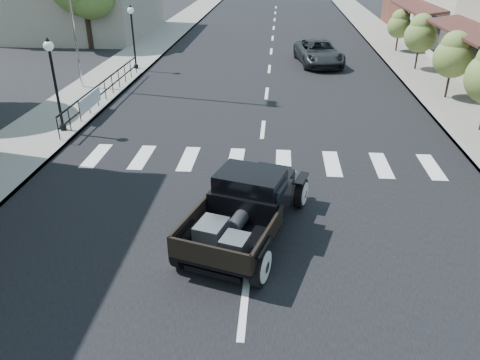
{
  "coord_description": "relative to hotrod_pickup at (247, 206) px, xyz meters",
  "views": [
    {
      "loc": [
        0.5,
        -10.23,
        6.5
      ],
      "look_at": [
        -0.38,
        0.62,
        1.0
      ],
      "focal_mm": 35.0,
      "sensor_mm": 36.0,
      "label": 1
    }
  ],
  "objects": [
    {
      "name": "ground",
      "position": [
        0.12,
        0.41,
        -0.84
      ],
      "size": [
        120.0,
        120.0,
        0.0
      ],
      "primitive_type": "plane",
      "color": "black",
      "rests_on": "ground"
    },
    {
      "name": "road",
      "position": [
        0.12,
        15.41,
        -0.83
      ],
      "size": [
        14.0,
        80.0,
        0.02
      ],
      "primitive_type": "cube",
      "color": "black",
      "rests_on": "ground"
    },
    {
      "name": "road_markings",
      "position": [
        0.12,
        10.41,
        -0.84
      ],
      "size": [
        12.0,
        60.0,
        0.06
      ],
      "primitive_type": null,
      "color": "silver",
      "rests_on": "ground"
    },
    {
      "name": "sidewalk_left",
      "position": [
        -8.38,
        15.41,
        -0.76
      ],
      "size": [
        3.0,
        80.0,
        0.15
      ],
      "primitive_type": "cube",
      "color": "gray",
      "rests_on": "ground"
    },
    {
      "name": "sidewalk_right",
      "position": [
        8.62,
        15.41,
        -0.76
      ],
      "size": [
        3.0,
        80.0,
        0.15
      ],
      "primitive_type": "cube",
      "color": "gray",
      "rests_on": "ground"
    },
    {
      "name": "low_building_left",
      "position": [
        -14.88,
        28.41,
        1.66
      ],
      "size": [
        10.0,
        12.0,
        5.0
      ],
      "primitive_type": "cube",
      "color": "gray",
      "rests_on": "ground"
    },
    {
      "name": "railing",
      "position": [
        -7.18,
        10.41,
        -0.19
      ],
      "size": [
        0.08,
        10.0,
        1.0
      ],
      "primitive_type": null,
      "color": "black",
      "rests_on": "sidewalk_left"
    },
    {
      "name": "banner",
      "position": [
        -7.1,
        8.41,
        -0.39
      ],
      "size": [
        0.04,
        2.2,
        0.6
      ],
      "primitive_type": null,
      "color": "silver",
      "rests_on": "sidewalk_left"
    },
    {
      "name": "lamp_post_b",
      "position": [
        -7.48,
        6.41,
        1.04
      ],
      "size": [
        0.36,
        0.36,
        3.45
      ],
      "primitive_type": null,
      "color": "black",
      "rests_on": "sidewalk_left"
    },
    {
      "name": "lamp_post_c",
      "position": [
        -7.48,
        16.41,
        1.04
      ],
      "size": [
        0.36,
        0.36,
        3.45
      ],
      "primitive_type": null,
      "color": "black",
      "rests_on": "sidewalk_left"
    },
    {
      "name": "small_tree_c",
      "position": [
        8.42,
        12.02,
        0.76
      ],
      "size": [
        1.73,
        1.73,
        2.88
      ],
      "primitive_type": null,
      "color": "#5C7033",
      "rests_on": "sidewalk_right"
    },
    {
      "name": "small_tree_d",
      "position": [
        8.42,
        17.6,
        0.77
      ],
      "size": [
        1.74,
        1.74,
        2.9
      ],
      "primitive_type": null,
      "color": "#5C7033",
      "rests_on": "sidewalk_right"
    },
    {
      "name": "small_tree_e",
      "position": [
        8.42,
        22.67,
        0.58
      ],
      "size": [
        1.52,
        1.52,
        2.53
      ],
      "primitive_type": null,
      "color": "#5C7033",
      "rests_on": "sidewalk_right"
    },
    {
      "name": "hotrod_pickup",
      "position": [
        0.0,
        0.0,
        0.0
      ],
      "size": [
        3.52,
        5.26,
        1.67
      ],
      "primitive_type": null,
      "rotation": [
        0.0,
        0.0,
        -0.29
      ],
      "color": "black",
      "rests_on": "ground"
    },
    {
      "name": "second_car",
      "position": [
        3.02,
        18.89,
        -0.14
      ],
      "size": [
        3.05,
        5.32,
        1.4
      ],
      "primitive_type": "imported",
      "rotation": [
        0.0,
        0.0,
        0.15
      ],
      "color": "black",
      "rests_on": "ground"
    }
  ]
}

